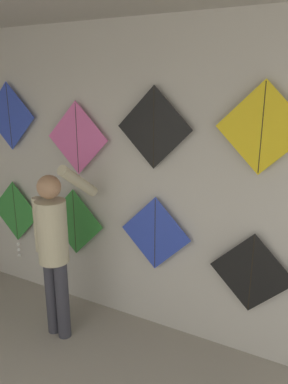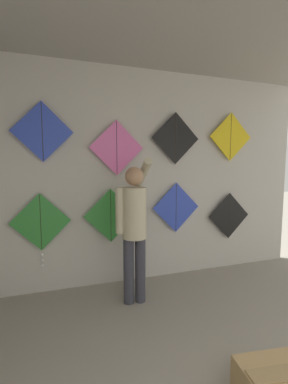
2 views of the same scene
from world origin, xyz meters
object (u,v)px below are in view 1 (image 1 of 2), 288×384
object	(u,v)px
shopkeeper	(54,243)
kite_6	(154,128)
kite_3	(251,273)
kite_2	(155,234)
kite_4	(9,116)
kite_1	(75,222)
kite_5	(77,138)
kite_7	(262,128)
kite_0	(16,214)

from	to	relation	value
shopkeeper	kite_6	xyz separation A→B (m)	(0.73, 0.50, 0.99)
shopkeeper	kite_3	bearing A→B (deg)	21.49
kite_2	kite_6	xyz separation A→B (m)	(-0.02, 0.00, 0.94)
kite_4	kite_1	bearing A→B (deg)	0.00
kite_3	kite_4	world-z (taller)	kite_4
kite_4	kite_5	size ratio (longest dim) A/B	1.00
kite_2	kite_5	world-z (taller)	kite_5
shopkeeper	kite_5	world-z (taller)	kite_5
shopkeeper	kite_3	xyz separation A→B (m)	(1.62, 0.50, -0.12)
kite_1	kite_5	size ratio (longest dim) A/B	1.00
kite_1	kite_4	world-z (taller)	kite_4
kite_1	kite_5	bearing A→B (deg)	0.00
kite_7	shopkeeper	bearing A→B (deg)	-162.64
kite_6	kite_3	bearing A→B (deg)	0.00
kite_1	kite_7	world-z (taller)	kite_7
kite_3	kite_7	world-z (taller)	kite_7
kite_2	kite_4	bearing A→B (deg)	180.00
kite_7	kite_6	bearing A→B (deg)	180.00
kite_0	kite_2	xyz separation A→B (m)	(1.75, 0.00, 0.12)
kite_0	kite_3	xyz separation A→B (m)	(2.63, 0.00, -0.05)
kite_1	kite_6	world-z (taller)	kite_6
kite_2	kite_6	distance (m)	0.94
kite_6	shopkeeper	bearing A→B (deg)	-145.41
kite_2	kite_7	world-z (taller)	kite_7
shopkeeper	kite_2	bearing A→B (deg)	38.14
kite_5	kite_3	bearing A→B (deg)	0.00
kite_1	kite_7	distance (m)	2.06
kite_2	kite_0	bearing A→B (deg)	-179.98
kite_0	kite_6	size ratio (longest dim) A/B	1.30
kite_1	kite_5	world-z (taller)	kite_5
kite_6	kite_1	bearing A→B (deg)	180.00
kite_3	kite_7	distance (m)	1.16
kite_2	kite_7	xyz separation A→B (m)	(0.85, 0.00, 0.99)
shopkeeper	kite_4	size ratio (longest dim) A/B	2.38
kite_0	kite_5	distance (m)	1.30
shopkeeper	kite_2	world-z (taller)	shopkeeper
shopkeeper	kite_7	xyz separation A→B (m)	(1.60, 0.50, 1.04)
kite_3	kite_5	world-z (taller)	kite_5
shopkeeper	kite_6	size ratio (longest dim) A/B	2.38
kite_5	kite_6	distance (m)	0.82
shopkeeper	kite_4	bearing A→B (deg)	156.51
kite_3	kite_5	bearing A→B (deg)	180.00
kite_1	kite_2	xyz separation A→B (m)	(0.92, 0.00, 0.06)
kite_4	kite_6	size ratio (longest dim) A/B	1.00
kite_0	kite_4	world-z (taller)	kite_4
kite_1	kite_6	bearing A→B (deg)	0.00
kite_1	kite_4	xyz separation A→B (m)	(-0.78, 0.00, 1.03)
kite_2	kite_1	bearing A→B (deg)	180.00
kite_4	kite_3	bearing A→B (deg)	0.00
kite_0	kite_3	size ratio (longest dim) A/B	1.30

